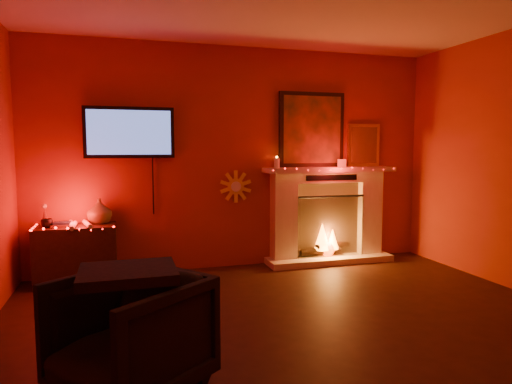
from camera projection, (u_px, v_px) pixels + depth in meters
room at (327, 166)px, 3.24m from camera, size 5.00×5.00×5.00m
fireplace at (327, 206)px, 5.90m from camera, size 1.72×0.40×2.18m
tv at (130, 133)px, 5.18m from camera, size 1.00×0.07×1.24m
sunburst_clock at (236, 186)px, 5.63m from camera, size 0.40×0.03×0.40m
console_table at (78, 250)px, 4.96m from camera, size 0.84×0.54×0.92m
armchair at (130, 334)px, 2.74m from camera, size 1.09×1.09×0.72m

